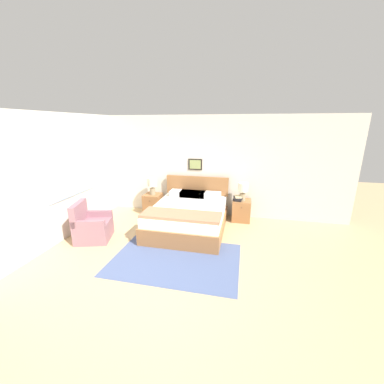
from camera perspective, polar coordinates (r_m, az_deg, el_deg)
ground_plane at (r=4.02m, az=-6.69°, el=-20.10°), size 16.00×16.00×0.00m
wall_back at (r=6.24m, az=2.02°, el=6.25°), size 7.46×0.09×2.60m
wall_left at (r=5.93m, az=-26.21°, el=4.13°), size 0.08×5.37×2.60m
area_rug_main at (r=4.46m, az=-3.97°, el=-15.91°), size 2.28×1.59×0.01m
bed at (r=5.51m, az=-0.83°, el=-5.78°), size 1.65×2.03×1.05m
armchair at (r=5.44m, az=-23.12°, el=-7.77°), size 0.82×0.84×0.82m
nightstand_near_window at (r=6.55m, az=-9.41°, el=-2.79°), size 0.45×0.48×0.54m
nightstand_by_door at (r=6.10m, az=11.85°, el=-4.36°), size 0.45×0.48×0.54m
table_lamp_near_window at (r=6.37m, az=-9.63°, el=1.88°), size 0.25×0.25×0.45m
table_lamp_by_door at (r=5.91m, az=12.23°, el=0.63°), size 0.25×0.25×0.45m
book_thick_bottom at (r=5.97m, az=11.03°, el=-1.92°), size 0.18×0.23×0.02m
book_hardcover_middle at (r=5.96m, az=11.05°, el=-1.63°), size 0.24×0.26×0.04m
book_novel_upper at (r=5.95m, az=11.07°, el=-1.34°), size 0.23×0.26×0.02m
book_slim_near_top at (r=5.94m, az=11.08°, el=-1.08°), size 0.18×0.26×0.03m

